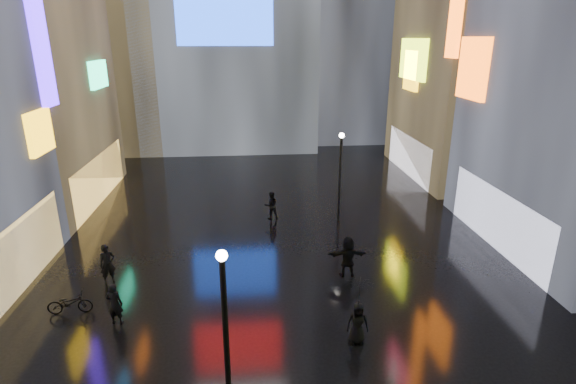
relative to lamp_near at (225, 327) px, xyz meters
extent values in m
plane|color=black|center=(2.09, 12.81, -2.94)|extent=(140.00, 140.00, 0.00)
cube|color=#FFC659|center=(-9.01, 6.81, -1.44)|extent=(0.20, 10.00, 3.00)
cube|color=#FAAC0C|center=(-8.76, 11.14, 3.12)|extent=(0.25, 2.24, 1.94)
cube|color=#3B14FA|center=(-8.76, 12.81, 8.06)|extent=(0.25, 1.40, 8.00)
cube|color=#FFC659|center=(-9.01, 18.81, -1.44)|extent=(0.20, 10.00, 3.00)
cube|color=#19E192|center=(-8.76, 20.64, 4.97)|extent=(0.25, 3.00, 1.71)
cube|color=white|center=(13.19, 9.81, -1.44)|extent=(0.20, 9.00, 3.00)
cube|color=#FA590C|center=(12.94, 13.94, 5.64)|extent=(0.25, 2.99, 3.26)
cube|color=white|center=(13.19, 22.81, -1.44)|extent=(0.20, 9.00, 3.00)
cube|color=#D0FA19|center=(12.94, 23.14, 5.71)|extent=(0.25, 4.92, 2.91)
cube|color=#FAAC0C|center=(12.94, 23.25, 4.90)|extent=(0.25, 2.63, 2.87)
cube|color=#194CFF|center=(-0.91, 29.71, 9.06)|extent=(8.00, 0.20, 5.00)
cube|color=black|center=(-11.91, 34.81, 10.06)|extent=(10.00, 10.00, 26.00)
cylinder|color=black|center=(0.00, 0.00, -0.44)|extent=(0.16, 0.16, 5.00)
sphere|color=white|center=(0.00, 0.00, 2.11)|extent=(0.30, 0.30, 0.30)
cylinder|color=black|center=(5.88, 13.94, -0.44)|extent=(0.16, 0.16, 5.00)
sphere|color=white|center=(5.88, 13.94, 2.11)|extent=(0.30, 0.30, 0.30)
imported|color=black|center=(4.34, 2.88, -2.17)|extent=(0.81, 0.57, 1.55)
imported|color=black|center=(5.00, 7.51, -2.01)|extent=(1.76, 0.62, 1.88)
imported|color=black|center=(-5.47, 7.82, -2.04)|extent=(0.79, 0.70, 1.81)
imported|color=black|center=(1.97, 14.56, -2.12)|extent=(0.90, 0.76, 1.65)
imported|color=black|center=(4.34, 2.88, -0.93)|extent=(1.19, 1.20, 0.92)
imported|color=black|center=(-6.33, 5.59, -2.50)|extent=(1.72, 0.68, 0.89)
imported|color=black|center=(-4.37, 4.77, -2.11)|extent=(0.66, 0.48, 1.66)
camera|label=1|loc=(0.74, -10.10, 7.22)|focal=28.00mm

